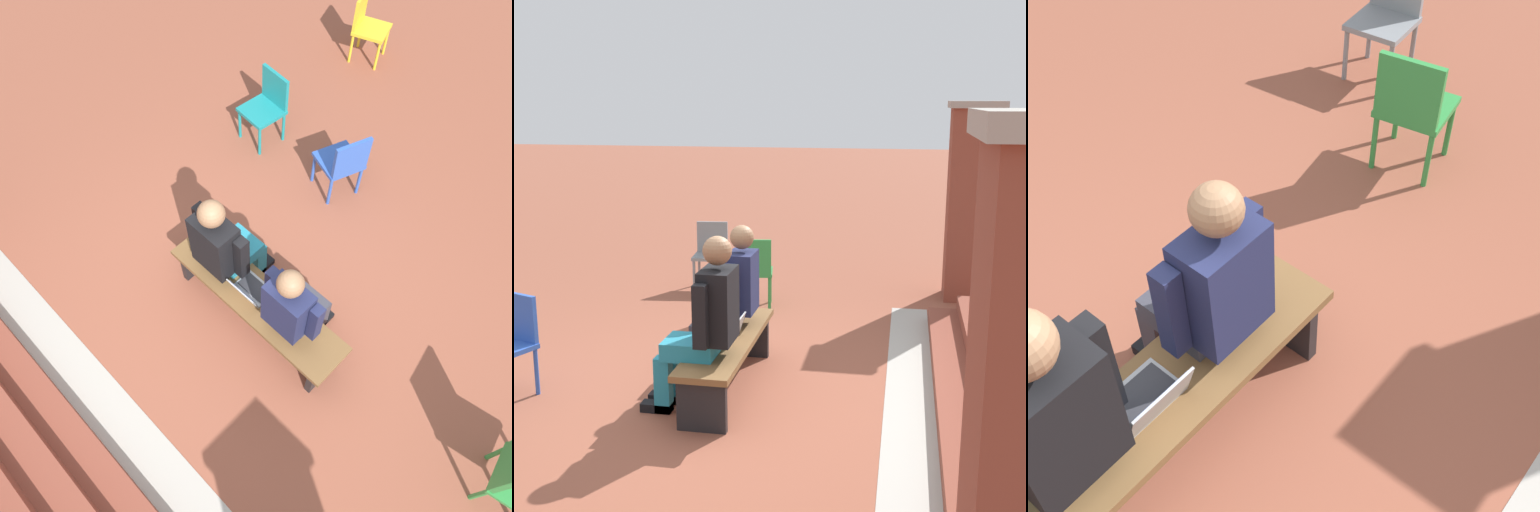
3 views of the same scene
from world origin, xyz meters
TOP-DOWN VIEW (x-y plane):
  - ground_plane at (0.00, 0.00)m, footprint 60.00×60.00m
  - concrete_strip at (-0.20, 1.44)m, footprint 5.32×0.40m
  - bench at (-0.20, -0.07)m, footprint 1.80×0.44m
  - person_student at (-0.57, -0.13)m, footprint 0.54×0.68m
  - person_adult at (0.25, -0.14)m, footprint 0.58×0.73m
  - laptop at (-0.13, -0.05)m, footprint 0.32×0.29m
  - plastic_chair_by_pillar at (0.25, -1.80)m, footprint 0.54×0.54m
  - plastic_chair_foreground at (1.41, -1.87)m, footprint 0.46×0.46m
  - plastic_chair_near_bench_right at (1.52, -3.83)m, footprint 0.53×0.53m

SIDE VIEW (x-z plane):
  - ground_plane at x=0.00m, z-range 0.00..0.00m
  - concrete_strip at x=-0.20m, z-range 0.00..0.01m
  - bench at x=-0.20m, z-range 0.13..0.58m
  - plastic_chair_by_pillar at x=0.25m, z-range 0.06..0.90m
  - plastic_chair_foreground at x=1.41m, z-range 0.06..0.90m
  - plastic_chair_near_bench_right at x=1.52m, z-range 0.06..0.90m
  - laptop at x=-0.13m, z-range 0.39..0.61m
  - person_student at x=-0.57m, z-range 0.05..1.39m
  - person_adult at x=0.25m, z-range 0.04..1.44m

